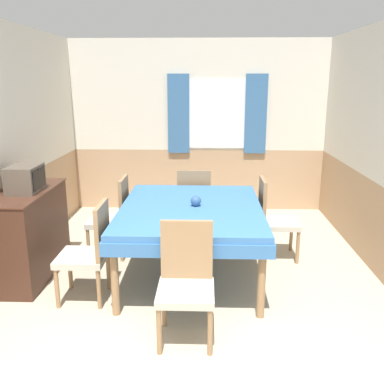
{
  "coord_description": "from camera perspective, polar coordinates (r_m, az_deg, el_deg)",
  "views": [
    {
      "loc": [
        0.13,
        -2.16,
        2.01
      ],
      "look_at": [
        -0.01,
        2.0,
        0.91
      ],
      "focal_mm": 40.0,
      "sensor_mm": 36.0,
      "label": 1
    }
  ],
  "objects": [
    {
      "name": "chair_left_far",
      "position": [
        5.04,
        -10.39,
        -3.04
      ],
      "size": [
        0.44,
        0.44,
        0.93
      ],
      "rotation": [
        0.0,
        0.0,
        1.57
      ],
      "color": "#93704C",
      "rests_on": "ground_plane"
    },
    {
      "name": "wall_left",
      "position": [
        4.9,
        -23.43,
        5.23
      ],
      "size": [
        0.05,
        4.83,
        2.6
      ],
      "color": "silver",
      "rests_on": "ground_plane"
    },
    {
      "name": "dining_table",
      "position": [
        4.38,
        -0.12,
        -3.16
      ],
      "size": [
        1.45,
        1.8,
        0.76
      ],
      "color": "#386BA8",
      "rests_on": "ground_plane"
    },
    {
      "name": "vase",
      "position": [
        4.34,
        0.51,
        -1.19
      ],
      "size": [
        0.11,
        0.11,
        0.11
      ],
      "color": "#335684",
      "rests_on": "dining_table"
    },
    {
      "name": "chair_head_near",
      "position": [
        3.43,
        -0.8,
        -11.55
      ],
      "size": [
        0.44,
        0.44,
        0.93
      ],
      "rotation": [
        0.0,
        0.0,
        3.14
      ],
      "color": "#93704C",
      "rests_on": "ground_plane"
    },
    {
      "name": "chair_head_window",
      "position": [
        5.47,
        0.29,
        -1.37
      ],
      "size": [
        0.44,
        0.44,
        0.93
      ],
      "color": "#93704C",
      "rests_on": "ground_plane"
    },
    {
      "name": "tv",
      "position": [
        4.56,
        -21.36,
        1.64
      ],
      "size": [
        0.29,
        0.38,
        0.26
      ],
      "color": "#51473D",
      "rests_on": "sideboard"
    },
    {
      "name": "sideboard",
      "position": [
        4.75,
        -20.84,
        -5.15
      ],
      "size": [
        0.46,
        1.17,
        0.92
      ],
      "color": "#3D2319",
      "rests_on": "ground_plane"
    },
    {
      "name": "wall_back",
      "position": [
        6.65,
        0.96,
        8.75
      ],
      "size": [
        4.26,
        0.1,
        2.6
      ],
      "color": "silver",
      "rests_on": "ground_plane"
    },
    {
      "name": "chair_right_far",
      "position": [
        4.99,
        10.72,
        -3.25
      ],
      "size": [
        0.44,
        0.44,
        0.93
      ],
      "rotation": [
        0.0,
        0.0,
        4.71
      ],
      "color": "#93704C",
      "rests_on": "ground_plane"
    },
    {
      "name": "chair_left_near",
      "position": [
        4.08,
        -13.48,
        -7.51
      ],
      "size": [
        0.44,
        0.44,
        0.93
      ],
      "rotation": [
        0.0,
        0.0,
        1.57
      ],
      "color": "#93704C",
      "rests_on": "ground_plane"
    }
  ]
}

